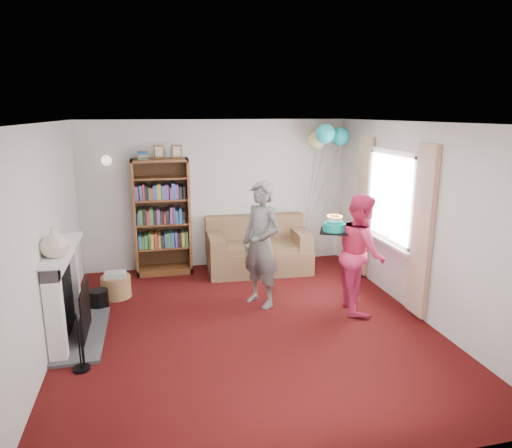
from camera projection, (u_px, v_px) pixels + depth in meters
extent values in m
plane|color=black|center=(248.00, 326.00, 5.72)|extent=(5.00, 5.00, 0.00)
cube|color=silver|center=(217.00, 194.00, 7.80)|extent=(4.50, 0.02, 2.50)
cube|color=silver|center=(43.00, 242.00, 4.92)|extent=(0.02, 5.00, 2.50)
cube|color=silver|center=(417.00, 220.00, 5.92)|extent=(0.02, 5.00, 2.50)
cube|color=white|center=(247.00, 122.00, 5.12)|extent=(4.50, 5.00, 0.01)
cube|color=#3F3F42|center=(81.00, 335.00, 5.46)|extent=(0.55, 1.40, 0.04)
cube|color=white|center=(55.00, 316.00, 4.79)|extent=(0.18, 0.14, 1.06)
cube|color=white|center=(71.00, 280.00, 5.83)|extent=(0.18, 0.14, 1.06)
cube|color=white|center=(60.00, 258.00, 5.20)|extent=(0.18, 1.24, 0.16)
cube|color=white|center=(62.00, 249.00, 5.18)|extent=(0.28, 1.35, 0.05)
cube|color=black|center=(62.00, 300.00, 5.32)|extent=(0.10, 0.80, 0.86)
cube|color=black|center=(85.00, 310.00, 5.41)|extent=(0.02, 0.70, 0.60)
cylinder|color=black|center=(79.00, 342.00, 4.68)|extent=(0.18, 0.18, 0.64)
cylinder|color=black|center=(99.00, 299.00, 6.22)|extent=(0.26, 0.26, 0.26)
cube|color=white|center=(395.00, 152.00, 6.28)|extent=(0.08, 1.30, 0.08)
cube|color=white|center=(389.00, 240.00, 6.58)|extent=(0.08, 1.30, 0.08)
cube|color=white|center=(394.00, 197.00, 6.43)|extent=(0.01, 1.15, 1.20)
cube|color=white|center=(386.00, 242.00, 6.58)|extent=(0.14, 1.32, 0.04)
cube|color=#BAAD8C|center=(422.00, 232.00, 5.72)|extent=(0.07, 0.38, 2.20)
cube|color=#BAAD8C|center=(364.00, 207.00, 7.27)|extent=(0.07, 0.38, 2.20)
cylinder|color=gold|center=(107.00, 159.00, 7.20)|extent=(0.04, 0.12, 0.04)
sphere|color=white|center=(106.00, 160.00, 7.12)|extent=(0.16, 0.16, 0.16)
cube|color=#472B14|center=(162.00, 215.00, 7.61)|extent=(0.90, 0.04, 1.90)
cube|color=brown|center=(135.00, 219.00, 7.34)|extent=(0.04, 0.42, 1.90)
cube|color=brown|center=(189.00, 216.00, 7.53)|extent=(0.04, 0.42, 1.90)
cube|color=brown|center=(159.00, 160.00, 7.21)|extent=(0.90, 0.42, 0.04)
cube|color=brown|center=(165.00, 269.00, 7.65)|extent=(0.90, 0.42, 0.10)
cube|color=brown|center=(164.00, 246.00, 7.55)|extent=(0.82, 0.38, 0.03)
cube|color=brown|center=(163.00, 223.00, 7.46)|extent=(0.82, 0.38, 0.02)
cube|color=brown|center=(161.00, 199.00, 7.36)|extent=(0.82, 0.38, 0.02)
cube|color=brown|center=(160.00, 178.00, 7.28)|extent=(0.82, 0.38, 0.02)
cube|color=maroon|center=(143.00, 155.00, 7.12)|extent=(0.16, 0.22, 0.12)
cube|color=brown|center=(159.00, 152.00, 7.23)|extent=(0.16, 0.02, 0.20)
cube|color=brown|center=(177.00, 151.00, 7.29)|extent=(0.16, 0.02, 0.20)
cube|color=brown|center=(259.00, 259.00, 7.70)|extent=(1.69, 0.89, 0.40)
cube|color=brown|center=(254.00, 234.00, 7.93)|extent=(1.69, 0.24, 0.70)
cube|color=brown|center=(216.00, 251.00, 7.49)|extent=(0.24, 0.84, 0.55)
cube|color=brown|center=(300.00, 245.00, 7.81)|extent=(0.24, 0.84, 0.55)
cube|color=brown|center=(238.00, 249.00, 7.49)|extent=(0.72, 0.59, 0.12)
cube|color=brown|center=(282.00, 246.00, 7.65)|extent=(0.72, 0.59, 0.12)
cylinder|color=#9A7847|center=(116.00, 287.00, 6.60)|extent=(0.42, 0.42, 0.32)
cube|color=beige|center=(115.00, 274.00, 6.55)|extent=(0.29, 0.23, 0.06)
imported|color=black|center=(261.00, 244.00, 6.19)|extent=(0.69, 0.76, 1.73)
imported|color=#D42A58|center=(361.00, 253.00, 6.05)|extent=(0.74, 0.87, 1.59)
cube|color=black|center=(334.00, 231.00, 6.02)|extent=(0.36, 0.36, 0.02)
cylinder|color=#0B8871|center=(334.00, 227.00, 6.00)|extent=(0.30, 0.30, 0.10)
cylinder|color=#0B8871|center=(335.00, 222.00, 5.99)|extent=(0.22, 0.22, 0.04)
cylinder|color=pink|center=(341.00, 220.00, 6.00)|extent=(0.01, 0.01, 0.09)
sphere|color=orange|center=(341.00, 216.00, 5.99)|extent=(0.02, 0.02, 0.02)
cylinder|color=pink|center=(340.00, 219.00, 6.03)|extent=(0.01, 0.01, 0.09)
sphere|color=orange|center=(340.00, 215.00, 6.02)|extent=(0.02, 0.02, 0.02)
cylinder|color=pink|center=(338.00, 219.00, 6.05)|extent=(0.01, 0.01, 0.09)
sphere|color=orange|center=(338.00, 215.00, 6.04)|extent=(0.02, 0.02, 0.02)
cylinder|color=pink|center=(335.00, 218.00, 6.07)|extent=(0.01, 0.01, 0.09)
sphere|color=orange|center=(335.00, 215.00, 6.05)|extent=(0.02, 0.02, 0.02)
cylinder|color=pink|center=(333.00, 218.00, 6.07)|extent=(0.01, 0.01, 0.09)
sphere|color=orange|center=(333.00, 215.00, 6.06)|extent=(0.02, 0.02, 0.02)
cylinder|color=pink|center=(330.00, 218.00, 6.06)|extent=(0.01, 0.01, 0.09)
sphere|color=orange|center=(330.00, 215.00, 6.05)|extent=(0.02, 0.02, 0.02)
cylinder|color=pink|center=(329.00, 219.00, 6.04)|extent=(0.01, 0.01, 0.09)
sphere|color=orange|center=(329.00, 215.00, 6.03)|extent=(0.02, 0.02, 0.02)
cylinder|color=pink|center=(328.00, 219.00, 6.01)|extent=(0.01, 0.01, 0.09)
sphere|color=orange|center=(328.00, 216.00, 6.00)|extent=(0.02, 0.02, 0.02)
cylinder|color=pink|center=(328.00, 220.00, 5.98)|extent=(0.01, 0.01, 0.09)
sphere|color=orange|center=(328.00, 216.00, 5.97)|extent=(0.02, 0.02, 0.02)
cylinder|color=pink|center=(329.00, 221.00, 5.95)|extent=(0.01, 0.01, 0.09)
sphere|color=orange|center=(329.00, 217.00, 5.93)|extent=(0.02, 0.02, 0.02)
cylinder|color=pink|center=(331.00, 221.00, 5.92)|extent=(0.01, 0.01, 0.09)
sphere|color=orange|center=(331.00, 217.00, 5.91)|extent=(0.02, 0.02, 0.02)
cylinder|color=pink|center=(333.00, 221.00, 5.90)|extent=(0.01, 0.01, 0.09)
sphere|color=orange|center=(333.00, 218.00, 5.89)|extent=(0.02, 0.02, 0.02)
cylinder|color=pink|center=(335.00, 221.00, 5.89)|extent=(0.01, 0.01, 0.09)
sphere|color=orange|center=(336.00, 218.00, 5.88)|extent=(0.02, 0.02, 0.02)
cylinder|color=pink|center=(338.00, 221.00, 5.90)|extent=(0.01, 0.01, 0.09)
sphere|color=orange|center=(338.00, 218.00, 5.89)|extent=(0.02, 0.02, 0.02)
cylinder|color=pink|center=(340.00, 221.00, 5.91)|extent=(0.01, 0.01, 0.09)
sphere|color=orange|center=(340.00, 217.00, 5.90)|extent=(0.02, 0.02, 0.02)
cylinder|color=pink|center=(341.00, 221.00, 5.94)|extent=(0.01, 0.01, 0.09)
sphere|color=orange|center=(341.00, 217.00, 5.93)|extent=(0.02, 0.02, 0.02)
cylinder|color=pink|center=(342.00, 220.00, 5.97)|extent=(0.01, 0.01, 0.09)
sphere|color=orange|center=(342.00, 216.00, 5.96)|extent=(0.02, 0.02, 0.02)
sphere|color=#3F3F3F|center=(304.00, 233.00, 7.56)|extent=(0.02, 0.02, 0.02)
sphere|color=teal|center=(340.00, 137.00, 7.53)|extent=(0.31, 0.31, 0.31)
sphere|color=#D8CB84|center=(317.00, 140.00, 7.65)|extent=(0.31, 0.31, 0.31)
sphere|color=teal|center=(325.00, 134.00, 7.26)|extent=(0.31, 0.31, 0.31)
imported|color=beige|center=(54.00, 242.00, 4.81)|extent=(0.40, 0.40, 0.32)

